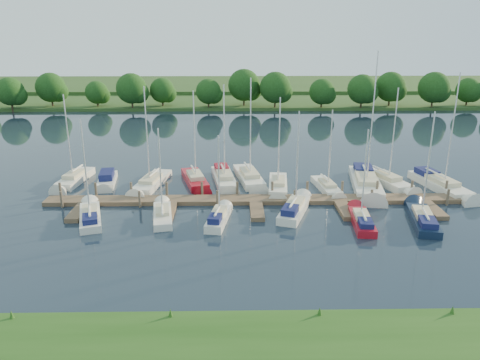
{
  "coord_description": "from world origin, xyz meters",
  "views": [
    {
      "loc": [
        -2.24,
        -34.09,
        15.81
      ],
      "look_at": [
        -1.47,
        8.0,
        2.2
      ],
      "focal_mm": 35.0,
      "sensor_mm": 36.0,
      "label": 1
    }
  ],
  "objects_px": {
    "sailboat_n_0": "(74,180)",
    "sailboat_s_2": "(219,219)",
    "motorboat": "(107,181)",
    "sailboat_n_5": "(250,179)",
    "dock": "(256,202)"
  },
  "relations": [
    {
      "from": "motorboat",
      "to": "sailboat_s_2",
      "type": "height_order",
      "value": "sailboat_s_2"
    },
    {
      "from": "motorboat",
      "to": "sailboat_n_5",
      "type": "bearing_deg",
      "value": 174.04
    },
    {
      "from": "sailboat_n_0",
      "to": "motorboat",
      "type": "height_order",
      "value": "sailboat_n_0"
    },
    {
      "from": "motorboat",
      "to": "dock",
      "type": "bearing_deg",
      "value": 149.56
    },
    {
      "from": "motorboat",
      "to": "sailboat_n_0",
      "type": "bearing_deg",
      "value": -15.14
    },
    {
      "from": "motorboat",
      "to": "sailboat_n_5",
      "type": "relative_size",
      "value": 0.53
    },
    {
      "from": "sailboat_n_0",
      "to": "sailboat_s_2",
      "type": "bearing_deg",
      "value": 151.33
    },
    {
      "from": "sailboat_n_0",
      "to": "sailboat_s_2",
      "type": "xyz_separation_m",
      "value": [
        15.86,
        -11.11,
        0.05
      ]
    },
    {
      "from": "sailboat_n_0",
      "to": "sailboat_s_2",
      "type": "distance_m",
      "value": 19.36
    },
    {
      "from": "dock",
      "to": "motorboat",
      "type": "height_order",
      "value": "motorboat"
    },
    {
      "from": "sailboat_n_0",
      "to": "sailboat_n_5",
      "type": "distance_m",
      "value": 18.95
    },
    {
      "from": "sailboat_s_2",
      "to": "dock",
      "type": "bearing_deg",
      "value": 60.76
    },
    {
      "from": "sailboat_n_0",
      "to": "motorboat",
      "type": "relative_size",
      "value": 1.62
    },
    {
      "from": "sailboat_n_5",
      "to": "sailboat_s_2",
      "type": "height_order",
      "value": "sailboat_n_5"
    },
    {
      "from": "dock",
      "to": "sailboat_n_5",
      "type": "relative_size",
      "value": 3.46
    }
  ]
}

